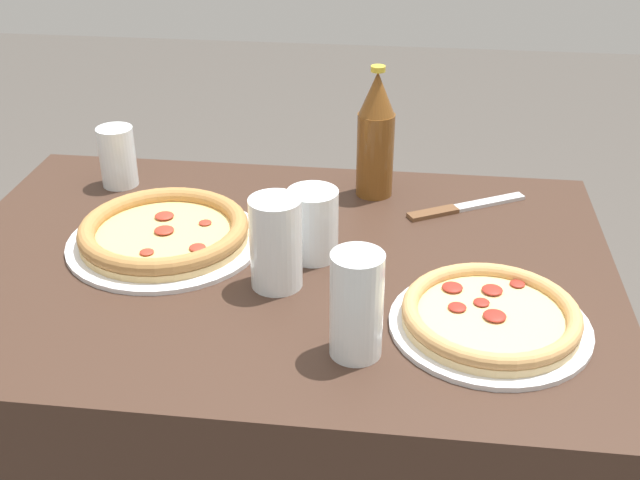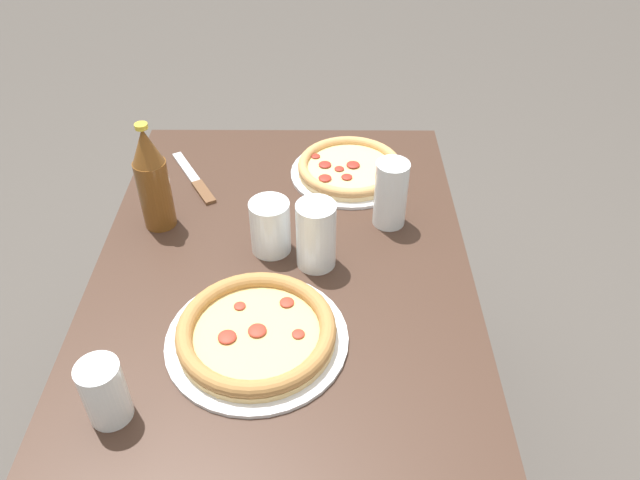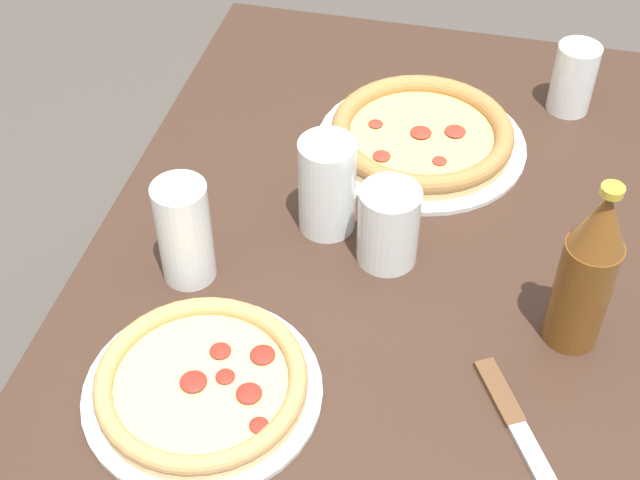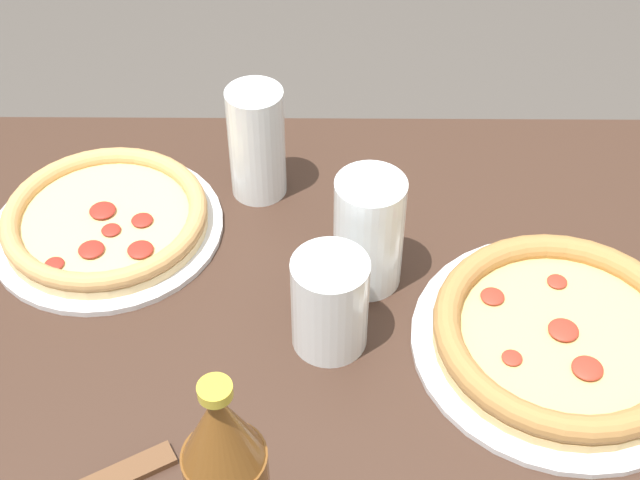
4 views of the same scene
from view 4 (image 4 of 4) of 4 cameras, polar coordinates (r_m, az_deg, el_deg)
name	(u,v)px [view 4 (image 4 of 4)]	position (r m, az deg, el deg)	size (l,w,h in m)	color
pizza_margherita	(563,335)	(1.01, 15.31, -5.86)	(0.33, 0.33, 0.04)	silver
pizza_veggie	(106,220)	(1.13, -13.54, 1.27)	(0.29, 0.29, 0.04)	silver
glass_orange_juice	(368,236)	(1.01, 3.12, 0.23)	(0.08, 0.08, 0.15)	white
glass_cola	(330,305)	(0.95, 0.63, -4.19)	(0.08, 0.08, 0.12)	white
glass_mango_juice	(257,146)	(1.13, -4.05, 6.01)	(0.07, 0.07, 0.15)	white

